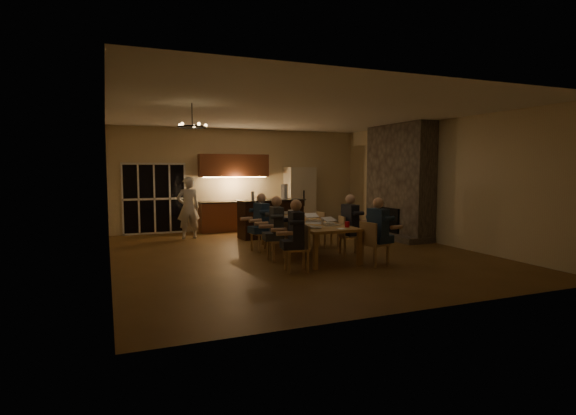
% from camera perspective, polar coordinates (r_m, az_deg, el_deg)
% --- Properties ---
extents(floor, '(9.00, 9.00, 0.00)m').
position_cam_1_polar(floor, '(10.44, 1.03, -5.84)').
color(floor, brown).
rests_on(floor, ground).
extents(back_wall, '(8.00, 0.04, 3.20)m').
position_cam_1_polar(back_wall, '(14.53, -6.00, 3.54)').
color(back_wall, beige).
rests_on(back_wall, ground).
extents(left_wall, '(0.04, 9.00, 3.20)m').
position_cam_1_polar(left_wall, '(9.44, -22.04, 2.43)').
color(left_wall, beige).
rests_on(left_wall, ground).
extents(right_wall, '(0.04, 9.00, 3.20)m').
position_cam_1_polar(right_wall, '(12.41, 18.40, 3.07)').
color(right_wall, beige).
rests_on(right_wall, ground).
extents(ceiling, '(8.00, 9.00, 0.04)m').
position_cam_1_polar(ceiling, '(10.33, 1.06, 11.98)').
color(ceiling, white).
rests_on(ceiling, back_wall).
extents(french_doors, '(1.86, 0.08, 2.10)m').
position_cam_1_polar(french_doors, '(13.99, -16.60, 1.05)').
color(french_doors, black).
rests_on(french_doors, ground).
extents(fireplace, '(0.58, 2.50, 3.20)m').
position_cam_1_polar(fireplace, '(13.15, 13.94, 3.27)').
color(fireplace, '#61584C').
rests_on(fireplace, ground).
extents(kitchenette, '(2.24, 0.68, 2.40)m').
position_cam_1_polar(kitchenette, '(14.15, -6.79, 1.87)').
color(kitchenette, brown).
rests_on(kitchenette, ground).
extents(refrigerator, '(0.90, 0.68, 2.00)m').
position_cam_1_polar(refrigerator, '(14.85, 1.48, 1.28)').
color(refrigerator, beige).
rests_on(refrigerator, ground).
extents(dining_table, '(1.10, 3.25, 0.75)m').
position_cam_1_polar(dining_table, '(10.34, 2.21, -3.84)').
color(dining_table, '#B27947').
rests_on(dining_table, ground).
extents(bar_island, '(1.98, 0.87, 1.08)m').
position_cam_1_polar(bar_island, '(12.79, -2.19, -1.40)').
color(bar_island, black).
rests_on(bar_island, ground).
extents(chair_left_near, '(0.52, 0.52, 0.89)m').
position_cam_1_polar(chair_left_near, '(8.56, 1.09, -5.22)').
color(chair_left_near, '#A88054').
rests_on(chair_left_near, ground).
extents(chair_left_mid, '(0.46, 0.46, 0.89)m').
position_cam_1_polar(chair_left_mid, '(9.55, -1.18, -4.15)').
color(chair_left_mid, '#A88054').
rests_on(chair_left_mid, ground).
extents(chair_left_far, '(0.51, 0.51, 0.89)m').
position_cam_1_polar(chair_left_far, '(10.64, -3.32, -3.21)').
color(chair_left_far, '#A88054').
rests_on(chair_left_far, ground).
extents(chair_right_near, '(0.53, 0.53, 0.89)m').
position_cam_1_polar(chair_right_near, '(9.29, 11.00, -4.50)').
color(chair_right_near, '#A88054').
rests_on(chair_right_near, ground).
extents(chair_right_mid, '(0.53, 0.53, 0.89)m').
position_cam_1_polar(chair_right_mid, '(10.27, 7.91, -3.55)').
color(chair_right_mid, '#A88054').
rests_on(chair_right_mid, ground).
extents(chair_right_far, '(0.44, 0.44, 0.89)m').
position_cam_1_polar(chair_right_far, '(11.22, 5.15, -2.80)').
color(chair_right_far, '#A88054').
rests_on(chair_right_far, ground).
extents(person_left_near, '(0.68, 0.68, 1.38)m').
position_cam_1_polar(person_left_near, '(8.50, 1.02, -3.62)').
color(person_left_near, '#24262F').
rests_on(person_left_near, ground).
extents(person_right_near, '(0.71, 0.71, 1.38)m').
position_cam_1_polar(person_right_near, '(9.29, 11.33, -2.98)').
color(person_right_near, navy).
rests_on(person_right_near, ground).
extents(person_left_mid, '(0.67, 0.67, 1.38)m').
position_cam_1_polar(person_left_mid, '(9.51, -1.46, -2.70)').
color(person_left_mid, '#393F44').
rests_on(person_left_mid, ground).
extents(person_right_mid, '(0.63, 0.63, 1.38)m').
position_cam_1_polar(person_right_mid, '(10.23, 7.87, -2.20)').
color(person_right_mid, '#24262F').
rests_on(person_right_mid, ground).
extents(person_left_far, '(0.68, 0.68, 1.38)m').
position_cam_1_polar(person_left_far, '(10.55, -3.38, -1.94)').
color(person_left_far, navy).
rests_on(person_left_far, ground).
extents(standing_person, '(0.65, 0.44, 1.73)m').
position_cam_1_polar(standing_person, '(12.82, -12.55, -0.03)').
color(standing_person, silver).
rests_on(standing_person, ground).
extents(chandelier, '(0.55, 0.55, 0.03)m').
position_cam_1_polar(chandelier, '(8.89, -12.06, 9.97)').
color(chandelier, black).
rests_on(chandelier, ceiling).
extents(laptop_a, '(0.41, 0.39, 0.23)m').
position_cam_1_polar(laptop_a, '(9.19, 3.28, -1.89)').
color(laptop_a, silver).
rests_on(laptop_a, dining_table).
extents(laptop_b, '(0.39, 0.37, 0.23)m').
position_cam_1_polar(laptop_b, '(9.61, 5.70, -1.60)').
color(laptop_b, silver).
rests_on(laptop_b, dining_table).
extents(laptop_c, '(0.39, 0.36, 0.23)m').
position_cam_1_polar(laptop_c, '(10.25, 0.61, -1.16)').
color(laptop_c, silver).
rests_on(laptop_c, dining_table).
extents(laptop_d, '(0.32, 0.28, 0.23)m').
position_cam_1_polar(laptop_d, '(10.39, 3.21, -1.09)').
color(laptop_d, silver).
rests_on(laptop_d, dining_table).
extents(laptop_e, '(0.33, 0.29, 0.23)m').
position_cam_1_polar(laptop_e, '(11.15, -0.79, -0.66)').
color(laptop_e, silver).
rests_on(laptop_e, dining_table).
extents(laptop_f, '(0.39, 0.37, 0.23)m').
position_cam_1_polar(laptop_f, '(11.32, 1.26, -0.58)').
color(laptop_f, silver).
rests_on(laptop_f, dining_table).
extents(mug_front, '(0.08, 0.08, 0.10)m').
position_cam_1_polar(mug_front, '(9.84, 2.76, -1.80)').
color(mug_front, white).
rests_on(mug_front, dining_table).
extents(mug_mid, '(0.09, 0.09, 0.10)m').
position_cam_1_polar(mug_mid, '(10.78, 1.60, -1.20)').
color(mug_mid, white).
rests_on(mug_mid, dining_table).
extents(mug_back, '(0.08, 0.08, 0.10)m').
position_cam_1_polar(mug_back, '(10.89, -1.09, -1.13)').
color(mug_back, white).
rests_on(mug_back, dining_table).
extents(redcup_near, '(0.10, 0.10, 0.12)m').
position_cam_1_polar(redcup_near, '(9.33, 7.52, -2.14)').
color(redcup_near, '#B60C18').
rests_on(redcup_near, dining_table).
extents(redcup_mid, '(0.09, 0.09, 0.12)m').
position_cam_1_polar(redcup_mid, '(10.45, -0.98, -1.34)').
color(redcup_mid, '#B60C18').
rests_on(redcup_mid, dining_table).
extents(can_silver, '(0.06, 0.06, 0.12)m').
position_cam_1_polar(can_silver, '(9.73, 4.40, -1.83)').
color(can_silver, '#B2B2B7').
rests_on(can_silver, dining_table).
extents(can_cola, '(0.07, 0.07, 0.12)m').
position_cam_1_polar(can_cola, '(11.50, -1.10, -0.76)').
color(can_cola, '#3F0F0C').
rests_on(can_cola, dining_table).
extents(plate_near, '(0.27, 0.27, 0.02)m').
position_cam_1_polar(plate_near, '(9.91, 5.17, -2.00)').
color(plate_near, white).
rests_on(plate_near, dining_table).
extents(plate_left, '(0.24, 0.24, 0.02)m').
position_cam_1_polar(plate_left, '(9.31, 2.74, -2.44)').
color(plate_left, white).
rests_on(plate_left, dining_table).
extents(plate_far, '(0.25, 0.25, 0.02)m').
position_cam_1_polar(plate_far, '(11.09, 2.94, -1.24)').
color(plate_far, white).
rests_on(plate_far, dining_table).
extents(notepad, '(0.14, 0.19, 0.01)m').
position_cam_1_polar(notepad, '(9.06, 6.81, -2.70)').
color(notepad, white).
rests_on(notepad, dining_table).
extents(bar_bottle, '(0.09, 0.09, 0.24)m').
position_cam_1_polar(bar_bottle, '(12.57, -4.50, 1.50)').
color(bar_bottle, '#99999E').
rests_on(bar_bottle, bar_island).
extents(bar_blender, '(0.18, 0.18, 0.43)m').
position_cam_1_polar(bar_blender, '(13.01, -0.47, 2.04)').
color(bar_blender, silver).
rests_on(bar_blender, bar_island).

